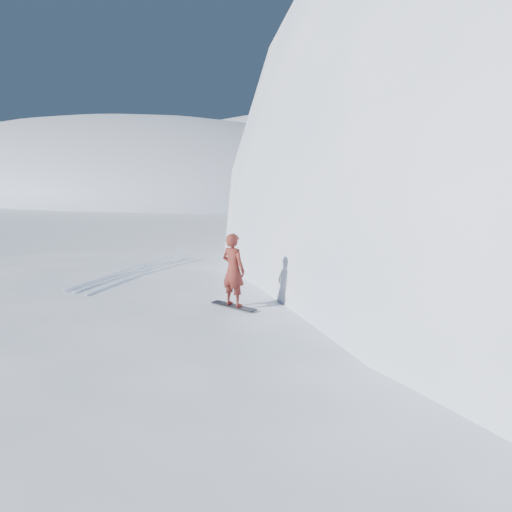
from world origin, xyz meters
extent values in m
plane|color=white|center=(0.00, 0.00, 0.00)|extent=(400.00, 400.00, 0.00)
ellipsoid|color=white|center=(1.00, 3.00, 0.00)|extent=(36.00, 28.00, 4.80)
ellipsoid|color=white|center=(-70.00, 60.00, 0.00)|extent=(120.00, 70.00, 28.00)
ellipsoid|color=white|center=(-40.00, 110.00, 0.00)|extent=(140.00, 90.00, 36.00)
ellipsoid|color=white|center=(-2.00, 6.00, 0.00)|extent=(7.00, 6.30, 1.00)
ellipsoid|color=white|center=(7.00, 4.00, 0.00)|extent=(4.00, 3.60, 0.60)
cube|color=black|center=(3.15, 3.24, 2.41)|extent=(1.32, 0.34, 0.02)
imported|color=maroon|center=(3.15, 3.24, 3.32)|extent=(0.69, 0.48, 1.80)
ellipsoid|color=white|center=(-48.55, 46.10, 0.00)|extent=(10.76, 8.61, 7.53)
cube|color=silver|center=(-2.21, 4.79, 2.42)|extent=(1.20, 5.90, 0.04)
cube|color=silver|center=(-1.90, 4.79, 2.42)|extent=(1.39, 5.86, 0.04)
cube|color=silver|center=(-1.43, 4.79, 2.42)|extent=(1.47, 5.85, 0.04)
camera|label=1|loc=(10.13, -6.31, 5.98)|focal=35.00mm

